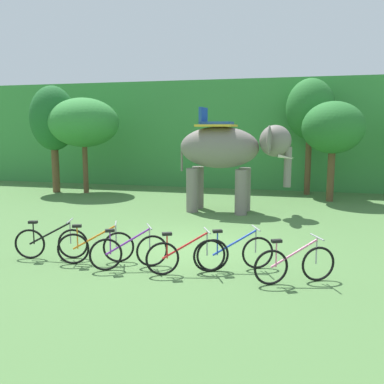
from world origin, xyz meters
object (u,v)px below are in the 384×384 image
Objects in this scene: tree_center_right at (333,128)px; elephant at (228,152)px; bike_pink at (295,264)px; tree_center at (84,123)px; bike_orange at (96,247)px; bike_red at (186,256)px; bike_purple at (129,251)px; bike_blue at (235,253)px; bike_black at (51,243)px; tree_left at (310,110)px; tree_right at (53,119)px.

elephant is at bearing -139.14° from tree_center_right.
elephant is 2.68× the size of bike_pink.
tree_center is 2.86× the size of bike_pink.
bike_orange is 1.03× the size of bike_red.
bike_purple is 2.29m from bike_blue.
bike_blue is at bearing -105.12° from tree_center_right.
bike_black and bike_red have the same top height.
bike_red is (3.32, -0.22, 0.00)m from bike_black.
tree_center reaches higher than bike_black.
tree_center_right reaches higher than bike_purple.
tree_center is 11.91m from bike_purple.
bike_black is 1.07× the size of bike_pink.
tree_left is 12.87m from bike_purple.
tree_right is at bearing -177.64° from tree_center_right.
bike_purple is (2.04, -0.21, 0.00)m from bike_black.
bike_purple is at bearing 179.85° from bike_red.
tree_center_right is (11.09, 0.39, -0.25)m from tree_center.
tree_center_right reaches higher than bike_black.
bike_pink is (9.74, -9.71, -2.91)m from tree_center.
bike_red is (0.24, -6.80, -1.82)m from elephant.
bike_orange and bike_blue have the same top height.
tree_right is 11.91m from tree_left.
bike_orange is 2.15m from bike_red.
tree_center is 12.63m from bike_red.
tree_left is 3.16× the size of bike_black.
bike_red is at bearing 179.88° from bike_pink.
tree_center is 2.96× the size of bike_purple.
bike_orange and bike_red have the same top height.
tree_right is at bearing 137.70° from bike_blue.
bike_purple is 1.28m from bike_red.
bike_purple is 0.96× the size of bike_red.
tree_center_right is 2.65× the size of bike_red.
elephant is 2.64× the size of bike_blue.
tree_left is at bearing 11.33° from tree_center.
tree_right is 1.20× the size of elephant.
elephant is 7.04m from bike_red.
bike_red is at bearing -3.74° from bike_black.
bike_orange is at bearing -112.57° from tree_left.
tree_center_right is 2.62× the size of bike_blue.
bike_black is (-3.08, -6.58, -1.82)m from elephant.
tree_center is 2.67× the size of bike_black.
tree_center reaches higher than elephant.
tree_center is at bearing 113.92° from bike_black.
bike_black is at bearing -176.58° from bike_blue.
bike_pink is at bearing -70.18° from elephant.
tree_right is at bearing 121.42° from bike_black.
bike_blue is (10.00, -9.10, -3.08)m from tree_right.
elephant is at bearing -17.51° from tree_right.
bike_blue is at bearing -79.19° from elephant.
tree_right is 3.34× the size of bike_purple.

